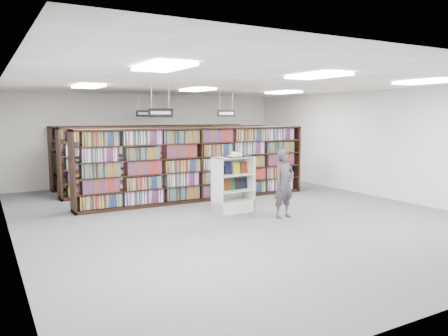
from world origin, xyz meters
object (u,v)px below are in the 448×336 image
endcap_display (232,194)px  open_book (237,155)px  shopper (284,184)px  bookshelf_row_near (198,164)px

endcap_display → open_book: 0.98m
open_book → shopper: 1.39m
endcap_display → open_book: open_book is taller
bookshelf_row_near → endcap_display: (0.08, -1.82, -0.57)m
open_book → shopper: size_ratio=0.44×
endcap_display → open_book: bearing=-58.0°
endcap_display → shopper: bearing=-60.5°
shopper → bookshelf_row_near: bearing=96.7°
open_book → endcap_display: bearing=121.9°
bookshelf_row_near → open_book: bookshelf_row_near is taller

